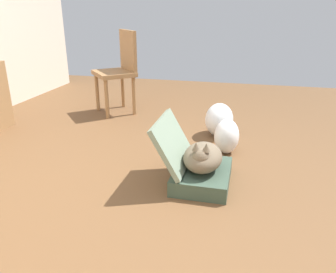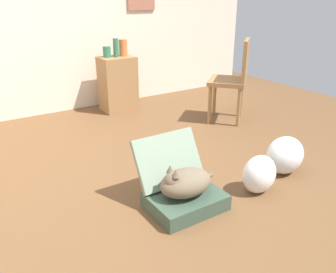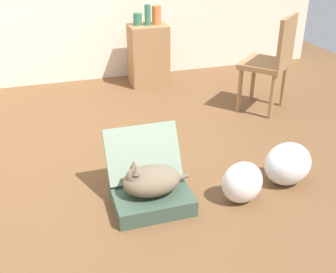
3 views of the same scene
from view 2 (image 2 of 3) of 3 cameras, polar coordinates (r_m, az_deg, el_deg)
The scene contains 12 objects.
ground_plane at distance 2.93m, azimuth -7.00°, elevation -7.72°, with size 7.68×7.68×0.00m, color brown.
wall_back at distance 4.69m, azimuth -20.94°, elevation 19.05°, with size 6.40×0.15×2.60m.
suitcase_base at distance 2.59m, azimuth 2.84°, elevation -10.47°, with size 0.53×0.40×0.12m, color #384C3D.
suitcase_lid at distance 2.63m, azimuth 0.08°, elevation -3.80°, with size 0.53×0.40×0.04m, color gray.
cat at distance 2.50m, azimuth 2.72°, elevation -7.49°, with size 0.48×0.28×0.25m.
plastic_bag_white at distance 2.82m, azimuth 14.67°, elevation -5.98°, with size 0.29×0.22×0.31m, color white.
plastic_bag_clear at distance 3.18m, azimuth 18.51°, elevation -2.92°, with size 0.36×0.28×0.33m, color silver.
side_table at distance 4.70m, azimuth -8.19°, elevation 8.50°, with size 0.44×0.34×0.70m, color olive.
vase_tall at distance 4.61m, azimuth -9.96°, elevation 13.46°, with size 0.10×0.10×0.14m, color #2D7051.
vase_short at distance 4.67m, azimuth -7.32°, elevation 14.19°, with size 0.11×0.11×0.21m, color #CC6B38.
vase_round at distance 4.61m, azimuth -8.50°, elevation 14.16°, with size 0.07×0.07×0.23m, color #2D7051.
chair at distance 4.26m, azimuth 10.71°, elevation 9.54°, with size 0.63×0.63×0.98m.
Camera 2 is at (-1.07, -2.30, 1.46)m, focal length 37.33 mm.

